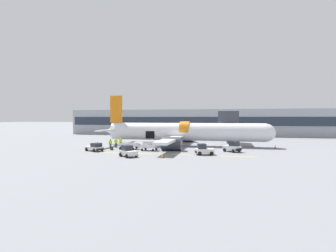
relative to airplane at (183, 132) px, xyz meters
name	(u,v)px	position (x,y,z in m)	size (l,w,h in m)	color
ground_plane	(171,148)	(-1.39, -4.39, -2.52)	(500.00, 500.00, 0.00)	slate
apron_marking_line	(168,154)	(-0.18, -12.01, -2.52)	(24.61, 0.54, 0.01)	yellow
terminal_strip	(196,122)	(-1.39, 33.62, 1.36)	(79.09, 11.48, 7.76)	#9EA3AD
jet_bridge_stub	(228,120)	(8.39, 5.21, 2.22)	(3.82, 8.97, 6.55)	#4C4C51
airplane	(183,132)	(0.00, 0.00, 0.00)	(32.39, 29.35, 9.66)	silver
baggage_tug_lead	(233,147)	(8.98, -7.10, -1.80)	(2.88, 2.74, 1.70)	white
baggage_tug_mid	(95,147)	(-12.24, -10.93, -1.94)	(3.37, 2.75, 1.31)	silver
baggage_tug_rear	(128,152)	(-4.96, -15.35, -1.87)	(2.91, 2.74, 1.54)	silver
baggage_tug_spare	(204,150)	(4.93, -11.28, -1.85)	(2.86, 2.29, 1.59)	white
baggage_cart_loading	(129,146)	(-8.04, -7.08, -2.00)	(4.12, 2.08, 1.03)	silver
baggage_cart_queued	(152,144)	(-4.80, -4.09, -1.98)	(4.14, 2.40, 1.09)	silver
baggage_cart_empty	(150,147)	(-3.99, -8.39, -2.00)	(3.62, 2.07, 1.05)	silver
ground_crew_loader_a	(110,144)	(-11.03, -7.83, -1.63)	(0.59, 0.44, 1.69)	#2D2D33
ground_crew_loader_b	(116,143)	(-10.96, -5.74, -1.63)	(0.54, 0.54, 1.69)	#2D2D33
ground_crew_driver	(121,142)	(-10.63, -4.41, -1.61)	(0.55, 0.55, 1.73)	#2D2D33
suitcase_on_tarmac_upright	(112,149)	(-10.18, -9.15, -2.27)	(0.42, 0.29, 0.60)	#14472D
safety_cone_nose	(275,147)	(16.17, -1.33, -2.17)	(0.45, 0.45, 0.74)	black
safety_cone_engine_left	(163,156)	(-0.13, -15.41, -2.25)	(0.46, 0.46, 0.58)	black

